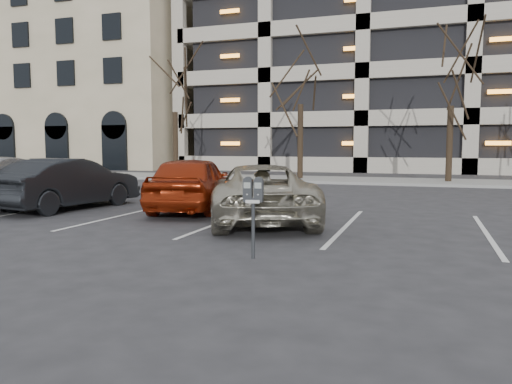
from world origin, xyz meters
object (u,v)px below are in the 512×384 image
(tree_c, at_px, (453,58))
(car_dark, at_px, (69,184))
(tree_b, at_px, (301,57))
(car_red, at_px, (192,183))
(parking_meter, at_px, (253,197))
(car_silver, at_px, (3,181))
(suv_silver, at_px, (260,193))
(tree_a, at_px, (175,72))

(tree_c, distance_m, car_dark, 17.46)
(tree_b, height_order, car_red, tree_b)
(parking_meter, relative_size, car_dark, 0.29)
(car_dark, relative_size, car_silver, 0.86)
(tree_b, distance_m, tree_c, 7.01)
(parking_meter, xyz_separation_m, car_red, (-3.44, 4.91, -0.21))
(suv_silver, height_order, car_dark, car_dark)
(tree_b, xyz_separation_m, tree_c, (7.00, 0.00, -0.41))
(parking_meter, bearing_deg, car_silver, 147.91)
(tree_a, relative_size, suv_silver, 1.51)
(tree_b, bearing_deg, suv_silver, -79.95)
(parking_meter, xyz_separation_m, car_silver, (-9.04, 4.00, -0.24))
(tree_b, xyz_separation_m, car_red, (0.06, -12.36, -5.37))
(tree_a, bearing_deg, car_dark, -74.51)
(tree_b, relative_size, parking_meter, 6.77)
(tree_a, bearing_deg, car_red, -60.28)
(car_silver, bearing_deg, tree_b, -125.19)
(tree_a, height_order, car_red, tree_a)
(suv_silver, xyz_separation_m, car_silver, (-7.96, 0.39, 0.06))
(tree_b, relative_size, car_silver, 1.70)
(tree_c, distance_m, suv_silver, 15.26)
(tree_b, bearing_deg, tree_a, 180.00)
(tree_a, distance_m, car_red, 15.08)
(tree_b, relative_size, car_red, 1.93)
(tree_c, bearing_deg, tree_a, 180.00)
(suv_silver, bearing_deg, car_red, -51.84)
(tree_c, height_order, car_dark, tree_c)
(car_dark, bearing_deg, car_silver, 11.14)
(car_dark, bearing_deg, tree_a, -66.90)
(tree_b, distance_m, parking_meter, 18.36)
(suv_silver, bearing_deg, car_silver, -25.81)
(suv_silver, distance_m, car_red, 2.70)
(parking_meter, distance_m, car_red, 6.00)
(tree_c, xyz_separation_m, car_dark, (-10.36, -13.14, -5.00))
(tree_a, height_order, car_silver, tree_a)
(suv_silver, bearing_deg, parking_meter, 83.67)
(suv_silver, xyz_separation_m, car_red, (-2.36, 1.30, 0.08))
(car_red, height_order, car_dark, car_red)
(car_dark, bearing_deg, suv_silver, -177.56)
(tree_c, bearing_deg, suv_silver, -108.53)
(parking_meter, bearing_deg, tree_c, 70.31)
(tree_a, relative_size, tree_c, 1.01)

